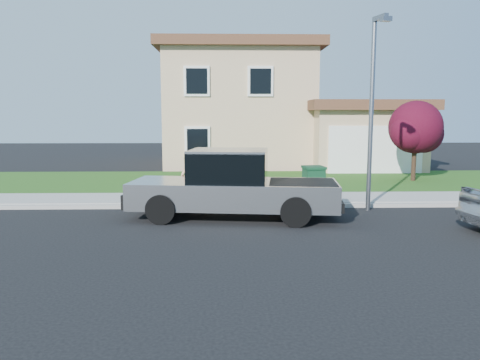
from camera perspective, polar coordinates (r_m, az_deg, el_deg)
name	(u,v)px	position (r m, az deg, el deg)	size (l,w,h in m)	color
ground	(255,230)	(11.81, 1.82, -6.11)	(80.00, 80.00, 0.00)	black
curb	(281,206)	(14.71, 5.05, -3.14)	(40.00, 0.20, 0.12)	gray
sidewalk	(277,199)	(15.78, 4.59, -2.34)	(40.00, 2.00, 0.15)	gray
lawn	(266,182)	(20.21, 3.22, -0.19)	(40.00, 7.00, 0.10)	#204B15
house	(261,111)	(27.90, 2.56, 8.40)	(14.00, 11.30, 6.85)	tan
pickup_truck	(233,186)	(13.02, -0.86, -0.78)	(6.05, 2.66, 1.92)	black
woman	(191,182)	(14.35, -6.01, -0.22)	(0.62, 0.44, 1.80)	tan
ornamental_tree	(416,130)	(21.33, 20.68, 5.76)	(2.48, 2.24, 3.41)	black
trash_bin	(313,182)	(15.47, 8.95, -0.28)	(0.74, 0.82, 1.08)	#103A20
street_lamp	(373,103)	(14.44, 15.88, 9.05)	(0.38, 0.74, 5.67)	slate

